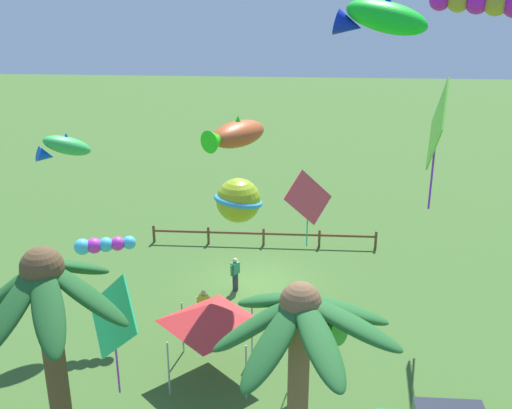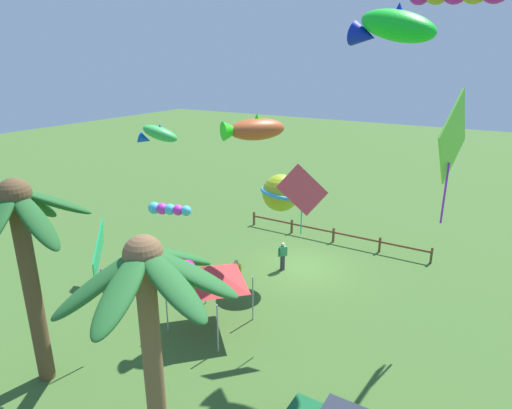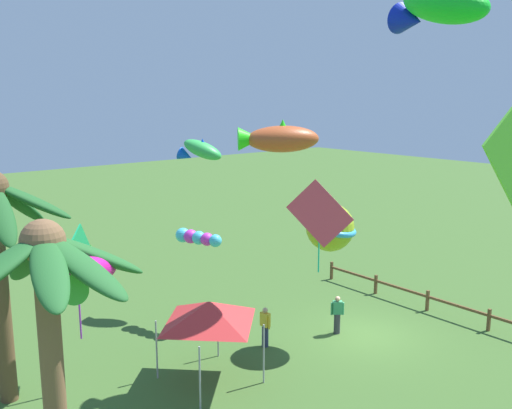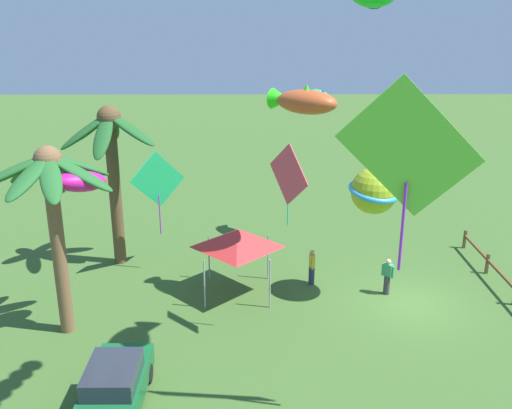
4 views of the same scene
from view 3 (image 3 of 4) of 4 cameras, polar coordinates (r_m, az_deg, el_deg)
ground_plane at (r=23.93m, az=11.01°, el=-12.88°), size 120.00×120.00×0.00m
palm_tree_1 at (r=12.94m, az=-20.39°, el=-8.49°), size 4.46×4.62×7.07m
rail_fence at (r=26.91m, az=16.99°, el=-9.06°), size 11.77×0.12×0.95m
spectator_0 at (r=23.63m, az=8.24°, el=-10.96°), size 0.42×0.45×1.59m
spectator_1 at (r=22.25m, az=0.94°, el=-12.27°), size 0.55×0.26×1.59m
festival_tent at (r=19.22m, az=-4.78°, el=-10.84°), size 2.86×2.86×2.85m
kite_diamond_0 at (r=18.95m, az=-17.70°, el=-5.91°), size 2.01×2.10×3.94m
kite_fish_1 at (r=16.94m, az=18.08°, el=18.63°), size 3.51×2.02×1.64m
kite_fish_2 at (r=25.25m, az=-5.68°, el=5.49°), size 2.27×1.83×1.30m
kite_tube_4 at (r=23.74m, az=-6.03°, el=-3.34°), size 2.25×1.07×0.62m
kite_diamond_5 at (r=16.97m, az=6.46°, el=-1.04°), size 1.70×1.21×2.85m
kite_fish_6 at (r=13.08m, az=-16.45°, el=-6.34°), size 2.27×2.15×1.08m
kite_ball_8 at (r=21.69m, az=7.51°, el=-2.30°), size 2.87×2.87×1.85m
kite_fish_9 at (r=18.95m, az=2.23°, el=6.70°), size 2.42×2.81×1.11m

